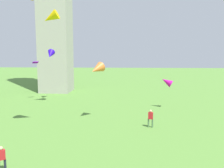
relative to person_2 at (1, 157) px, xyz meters
name	(u,v)px	position (x,y,z in m)	size (l,w,h in m)	color
person_2	(1,157)	(0.00, 0.00, 0.00)	(0.49, 0.46, 1.64)	#1E2333
person_4	(151,117)	(10.11, 9.60, 0.08)	(0.55, 0.36, 1.79)	#51754C
kite_flying_0	(167,82)	(13.02, 18.05, 2.71)	(1.87, 1.34, 1.53)	#BE128F
kite_flying_1	(97,69)	(4.48, 11.65, 4.75)	(1.91, 2.12, 1.52)	orange
kite_flying_3	(51,18)	(-2.41, 18.04, 11.15)	(2.39, 1.42, 2.14)	#E6BB06
kite_flying_5	(35,62)	(-6.53, 22.52, 5.04)	(1.07, 1.02, 0.32)	#7205C2
kite_flying_6	(50,55)	(-4.01, 22.25, 6.27)	(1.16, 1.90, 1.71)	#270ACF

